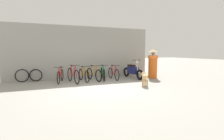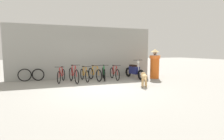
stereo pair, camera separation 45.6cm
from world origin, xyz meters
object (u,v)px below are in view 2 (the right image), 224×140
object	(u,v)px
bicycle_3	(95,74)
stray_dog	(144,77)
bicycle_0	(61,75)
motorcycle	(134,71)
bicycle_5	(115,73)
spare_tire_left	(38,75)
bicycle_4	(104,74)
spare_tire_right	(25,75)
bicycle_2	(84,75)
person_in_robes	(155,64)
bicycle_1	(74,75)

from	to	relation	value
bicycle_3	stray_dog	distance (m)	2.91
bicycle_0	motorcycle	distance (m)	4.11
bicycle_5	spare_tire_left	bearing A→B (deg)	-101.76
bicycle_4	spare_tire_right	size ratio (longest dim) A/B	2.52
bicycle_2	spare_tire_left	xyz separation A→B (m)	(-2.35, 0.90, -0.01)
bicycle_0	bicycle_4	world-z (taller)	bicycle_4
spare_tire_left	spare_tire_right	xyz separation A→B (m)	(-0.65, -0.00, 0.01)
spare_tire_left	motorcycle	bearing A→B (deg)	-10.21
person_in_robes	bicycle_3	bearing A→B (deg)	34.60
bicycle_4	bicycle_5	world-z (taller)	bicycle_4
bicycle_4	bicycle_5	distance (m)	0.62
bicycle_0	bicycle_2	size ratio (longest dim) A/B	0.97
bicycle_1	bicycle_5	distance (m)	2.30
stray_dog	spare_tire_right	world-z (taller)	spare_tire_right
bicycle_1	bicycle_4	bearing A→B (deg)	89.63
bicycle_1	bicycle_3	bearing A→B (deg)	91.86
bicycle_2	spare_tire_right	bearing A→B (deg)	-112.94
bicycle_3	stray_dog	size ratio (longest dim) A/B	1.71
bicycle_0	bicycle_5	xyz separation A→B (m)	(2.89, -0.09, 0.00)
bicycle_2	spare_tire_right	size ratio (longest dim) A/B	2.34
stray_dog	person_in_robes	bearing A→B (deg)	-21.60
spare_tire_left	bicycle_4	bearing A→B (deg)	-13.38
bicycle_3	stray_dog	bearing A→B (deg)	24.64
bicycle_5	person_in_robes	distance (m)	2.45
bicycle_0	person_in_robes	bearing A→B (deg)	100.95
bicycle_4	spare_tire_left	world-z (taller)	bicycle_4
bicycle_2	bicycle_5	xyz separation A→B (m)	(1.71, -0.01, 0.01)
bicycle_2	bicycle_4	distance (m)	1.10
bicycle_0	bicycle_3	bearing A→B (deg)	105.34
person_in_robes	spare_tire_right	xyz separation A→B (m)	(-7.06, 1.32, -0.53)
bicycle_4	motorcycle	xyz separation A→B (m)	(1.83, -0.13, 0.08)
motorcycle	stray_dog	xyz separation A→B (m)	(-0.61, -2.23, -0.00)
bicycle_3	spare_tire_left	bearing A→B (deg)	-118.60
bicycle_0	person_in_robes	distance (m)	5.30
bicycle_1	spare_tire_right	world-z (taller)	bicycle_1
stray_dog	spare_tire_left	bearing A→B (deg)	77.46
bicycle_3	motorcycle	distance (m)	2.36
bicycle_5	motorcycle	world-z (taller)	motorcycle
bicycle_0	spare_tire_right	world-z (taller)	bicycle_0
bicycle_1	motorcycle	xyz separation A→B (m)	(3.51, 0.13, 0.05)
bicycle_4	stray_dog	bearing A→B (deg)	39.77
bicycle_0	bicycle_2	xyz separation A→B (m)	(1.19, -0.07, -0.01)
spare_tire_right	bicycle_4	bearing A→B (deg)	-11.27
motorcycle	spare_tire_left	size ratio (longest dim) A/B	3.03
bicycle_4	spare_tire_right	world-z (taller)	bicycle_4
motorcycle	person_in_robes	size ratio (longest dim) A/B	1.16
person_in_robes	bicycle_5	bearing A→B (deg)	32.31
bicycle_0	spare_tire_left	size ratio (longest dim) A/B	2.35
stray_dog	spare_tire_right	distance (m)	6.19
bicycle_0	spare_tire_left	bearing A→B (deg)	-109.05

